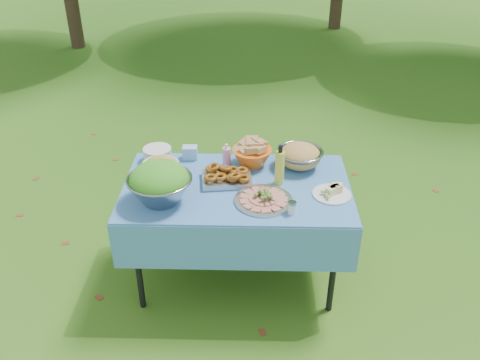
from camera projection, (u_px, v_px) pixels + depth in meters
name	position (u px, v px, depth m)	size (l,w,h in m)	color
ground	(237.00, 275.00, 3.67)	(80.00, 80.00, 0.00)	#0D370A
picnic_table	(237.00, 233.00, 3.47)	(1.46, 0.86, 0.76)	#79B6E9
salad_bowl	(160.00, 183.00, 3.06)	(0.39, 0.39, 0.26)	gray
pasta_bowl_white	(161.00, 167.00, 3.35)	(0.24, 0.24, 0.14)	silver
plate_stack	(158.00, 154.00, 3.53)	(0.20, 0.20, 0.10)	silver
wipes_box	(190.00, 153.00, 3.56)	(0.10, 0.07, 0.09)	#90C3DC
sanitizer_bottle	(227.00, 155.00, 3.46)	(0.06, 0.06, 0.16)	#F498C5
bread_bowl	(252.00, 153.00, 3.46)	(0.27, 0.27, 0.18)	orange
pasta_bowl_steel	(300.00, 156.00, 3.44)	(0.31, 0.31, 0.17)	gray
fried_tray	(227.00, 177.00, 3.30)	(0.32, 0.23, 0.08)	#AAABAE
charcuterie_platter	(264.00, 195.00, 3.10)	(0.36, 0.36, 0.08)	silver
oil_bottle	(280.00, 165.00, 3.23)	(0.06, 0.06, 0.28)	gold
cheese_plate	(332.00, 191.00, 3.16)	(0.24, 0.24, 0.07)	silver
shaker	(292.00, 208.00, 2.99)	(0.05, 0.05, 0.08)	silver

